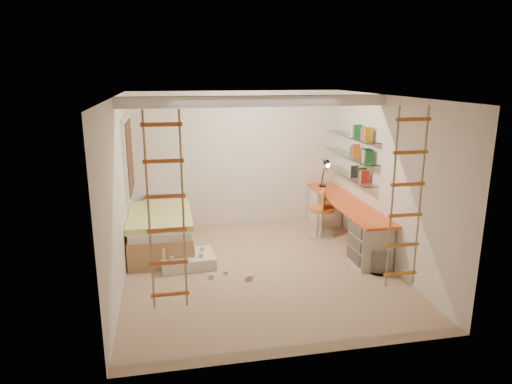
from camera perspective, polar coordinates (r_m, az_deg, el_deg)
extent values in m
plane|color=tan|center=(7.10, 0.47, -9.63)|extent=(4.50, 4.50, 0.00)
cube|color=white|center=(6.78, 0.00, 11.28)|extent=(4.00, 0.18, 0.16)
cube|color=white|center=(7.98, -15.78, 4.23)|extent=(0.06, 1.15, 1.35)
cube|color=#4C2D1E|center=(7.98, -15.49, 4.25)|extent=(0.02, 1.00, 1.20)
cylinder|color=white|center=(7.16, 15.24, -8.51)|extent=(0.27, 0.27, 0.34)
cube|color=#F2571C|center=(8.08, 11.32, -1.35)|extent=(0.55, 2.80, 0.04)
cube|color=beige|center=(9.17, 8.62, -1.75)|extent=(0.52, 0.55, 0.71)
cube|color=beige|center=(7.33, 14.12, -6.28)|extent=(0.52, 0.55, 0.71)
cube|color=#4C4742|center=(7.14, 12.28, -4.57)|extent=(0.02, 0.50, 0.18)
cube|color=#4C4742|center=(7.21, 12.18, -6.22)|extent=(0.02, 0.50, 0.18)
cube|color=#4C4742|center=(7.29, 12.09, -7.83)|extent=(0.02, 0.50, 0.18)
cube|color=white|center=(8.31, 11.64, 2.05)|extent=(0.25, 1.80, 0.01)
cube|color=white|center=(8.24, 11.76, 4.43)|extent=(0.25, 1.80, 0.01)
cube|color=white|center=(8.18, 11.89, 6.84)|extent=(0.25, 1.80, 0.01)
cube|color=#AD7F51|center=(8.03, -11.77, -5.26)|extent=(1.00, 2.00, 0.45)
cube|color=white|center=(7.94, -11.87, -3.32)|extent=(0.95, 1.95, 0.12)
cube|color=#C6E12F|center=(7.77, -11.92, -2.89)|extent=(1.02, 1.60, 0.10)
cube|color=white|center=(8.68, -11.88, -0.96)|extent=(0.55, 0.35, 0.12)
cylinder|color=black|center=(9.09, 8.31, 0.77)|extent=(0.14, 0.14, 0.02)
cylinder|color=black|center=(9.05, 8.35, 1.94)|extent=(0.02, 0.15, 0.36)
cylinder|color=black|center=(8.91, 8.63, 3.36)|extent=(0.02, 0.27, 0.20)
cone|color=black|center=(8.79, 8.90, 3.53)|extent=(0.12, 0.14, 0.15)
cylinder|color=#FFEABF|center=(8.76, 8.98, 3.29)|extent=(0.08, 0.04, 0.08)
cylinder|color=orange|center=(8.40, 8.17, -2.11)|extent=(0.61, 0.61, 0.07)
cube|color=orange|center=(8.27, 8.40, -0.88)|extent=(0.19, 0.34, 0.33)
cylinder|color=silver|center=(8.47, 8.11, -3.61)|extent=(0.07, 0.07, 0.46)
cylinder|color=silver|center=(8.55, 8.05, -5.26)|extent=(0.70, 0.70, 0.06)
cube|color=silver|center=(7.28, -8.55, -8.38)|extent=(0.86, 0.69, 0.18)
cube|color=silver|center=(7.28, -9.76, -6.88)|extent=(0.53, 0.44, 0.18)
cube|color=#CCB284|center=(7.24, -9.80, -5.91)|extent=(0.09, 0.09, 0.08)
cube|color=#CCB284|center=(7.21, -9.83, -5.35)|extent=(0.07, 0.07, 0.07)
cube|color=#CCB284|center=(7.18, -9.86, -4.64)|extent=(0.06, 0.06, 0.12)
cube|color=#CCB284|center=(7.11, -6.90, -7.84)|extent=(0.06, 0.06, 0.06)
cube|color=#CCB284|center=(7.36, -6.75, -7.05)|extent=(0.06, 0.06, 0.06)
cube|color=#CCB284|center=(7.07, -10.48, -8.13)|extent=(0.06, 0.06, 0.06)
cube|color=#CCB284|center=(6.73, -1.11, -10.73)|extent=(0.07, 0.07, 0.07)
cube|color=#CCB284|center=(6.94, -3.84, -9.94)|extent=(0.07, 0.07, 0.07)
cube|color=#CCB284|center=(6.75, -0.76, -10.65)|extent=(0.07, 0.07, 0.07)
cube|color=#CCB284|center=(6.83, -5.59, -10.41)|extent=(0.07, 0.07, 0.07)
cube|color=red|center=(8.28, 11.68, 2.84)|extent=(0.14, 0.46, 0.22)
cube|color=orange|center=(8.22, 11.81, 5.23)|extent=(0.14, 0.70, 0.22)
cube|color=#8C1E7F|center=(8.17, 11.93, 7.65)|extent=(0.14, 0.64, 0.22)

